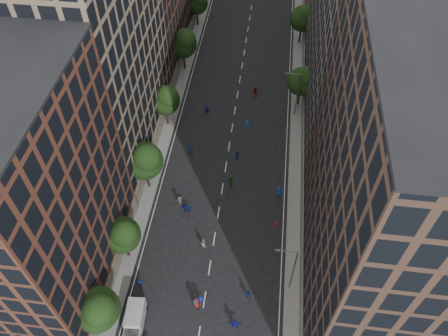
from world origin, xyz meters
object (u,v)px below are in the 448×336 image
(skater_2, at_px, (248,294))
(streetlamp_near, at_px, (292,268))
(skater_1, at_px, (195,303))
(streetlamp_far, at_px, (296,93))
(cargo_van, at_px, (135,319))

(skater_2, bearing_deg, streetlamp_near, -155.59)
(streetlamp_near, relative_size, skater_2, 6.03)
(skater_2, bearing_deg, skater_1, 20.26)
(streetlamp_far, relative_size, skater_2, 6.03)
(streetlamp_far, relative_size, cargo_van, 1.88)
(streetlamp_near, distance_m, skater_2, 6.91)
(cargo_van, bearing_deg, skater_1, 20.44)
(streetlamp_far, relative_size, skater_1, 5.19)
(streetlamp_near, height_order, skater_1, streetlamp_near)
(cargo_van, bearing_deg, streetlamp_far, 61.70)
(streetlamp_far, xyz_separation_m, cargo_van, (-18.18, -40.01, -3.85))
(streetlamp_near, bearing_deg, streetlamp_far, 90.00)
(cargo_van, xyz_separation_m, skater_1, (6.77, 3.06, -0.44))
(skater_1, relative_size, skater_2, 1.16)
(streetlamp_near, xyz_separation_m, skater_1, (-11.41, -3.95, -4.30))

